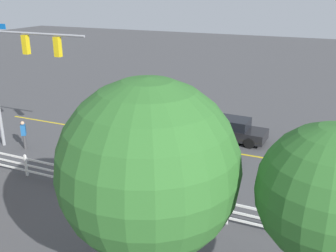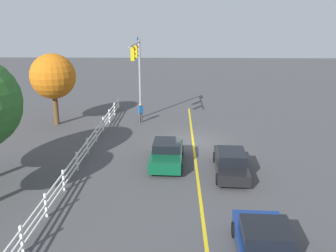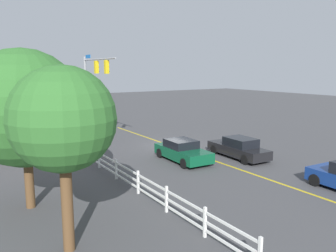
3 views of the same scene
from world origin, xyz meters
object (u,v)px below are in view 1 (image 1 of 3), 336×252
at_px(tree_0, 329,195).
at_px(tree_1, 149,168).
at_px(car_1, 186,147).
at_px(pedestrian, 24,134).
at_px(car_2, 229,129).

distance_m(tree_0, tree_1, 4.51).
relative_size(car_1, tree_1, 0.66).
height_order(pedestrian, tree_1, tree_1).
bearing_deg(tree_1, car_2, -84.23).
height_order(pedestrian, tree_0, tree_0).
distance_m(car_2, tree_1, 14.31).
xyz_separation_m(pedestrian, tree_0, (-16.53, 7.11, 3.49)).
distance_m(pedestrian, tree_0, 18.33).
distance_m(car_2, pedestrian, 12.36).
height_order(car_2, pedestrian, pedestrian).
bearing_deg(car_2, pedestrian, 33.29).
relative_size(car_1, car_2, 0.94).
bearing_deg(pedestrian, car_1, 157.60).
xyz_separation_m(car_1, pedestrian, (9.25, 2.55, 0.26)).
bearing_deg(tree_0, car_2, -66.27).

